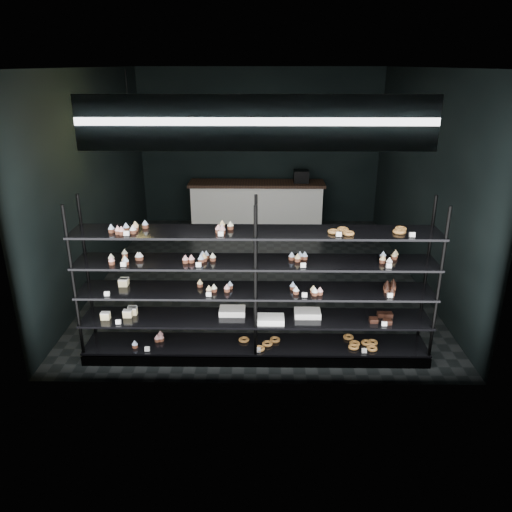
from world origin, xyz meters
name	(u,v)px	position (x,y,z in m)	size (l,w,h in m)	color
room	(259,179)	(0.00, 0.00, 1.60)	(5.01, 6.01, 3.20)	black
display_shelf	(253,308)	(-0.04, -2.45, 0.63)	(4.00, 0.50, 1.91)	black
signage	(256,123)	(0.00, -2.93, 2.75)	(3.30, 0.05, 0.50)	#0C193F
pendant_lamp	(130,128)	(-1.69, -0.86, 2.45)	(0.29, 0.29, 0.88)	black
service_counter	(257,205)	(-0.05, 2.50, 0.50)	(2.77, 0.65, 1.23)	silver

